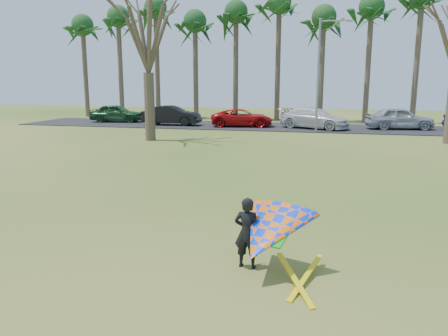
% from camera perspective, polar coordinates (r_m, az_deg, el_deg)
% --- Properties ---
extents(ground, '(100.00, 100.00, 0.00)m').
position_cam_1_polar(ground, '(11.61, -2.38, -7.22)').
color(ground, '#225412').
rests_on(ground, ground).
extents(parking_strip, '(46.00, 7.00, 0.06)m').
position_cam_1_polar(parking_strip, '(35.89, 8.87, 5.30)').
color(parking_strip, black).
rests_on(parking_strip, ground).
extents(palm_0, '(4.84, 4.84, 10.84)m').
position_cam_1_polar(palm_0, '(48.87, -17.98, 17.19)').
color(palm_0, '#493B2C').
rests_on(palm_0, ground).
extents(palm_1, '(4.84, 4.84, 11.54)m').
position_cam_1_polar(palm_1, '(47.02, -13.66, 18.51)').
color(palm_1, '#4E402E').
rests_on(palm_1, ground).
extents(palm_2, '(4.84, 4.84, 12.24)m').
position_cam_1_polar(palm_2, '(45.47, -8.94, 19.80)').
color(palm_2, brown).
rests_on(palm_2, ground).
extents(palm_3, '(4.84, 4.84, 10.84)m').
position_cam_1_polar(palm_3, '(43.93, -3.80, 18.42)').
color(palm_3, '#4B3E2D').
rests_on(palm_3, ground).
extents(palm_4, '(4.84, 4.84, 11.54)m').
position_cam_1_polar(palm_4, '(43.00, 1.59, 19.51)').
color(palm_4, '#453829').
rests_on(palm_4, ground).
extents(palm_5, '(4.84, 4.84, 12.24)m').
position_cam_1_polar(palm_5, '(42.43, 7.23, 20.47)').
color(palm_5, '#453929').
rests_on(palm_5, ground).
extents(palm_6, '(4.84, 4.84, 10.84)m').
position_cam_1_polar(palm_6, '(41.94, 12.92, 18.52)').
color(palm_6, brown).
rests_on(palm_6, ground).
extents(palm_7, '(4.84, 4.84, 11.54)m').
position_cam_1_polar(palm_7, '(42.12, 18.72, 19.12)').
color(palm_7, brown).
rests_on(palm_7, ground).
extents(bare_tree_left, '(6.60, 6.60, 9.70)m').
position_cam_1_polar(bare_tree_left, '(28.06, -10.03, 17.73)').
color(bare_tree_left, '#453729').
rests_on(bare_tree_left, ground).
extents(streetlight, '(2.28, 0.18, 8.00)m').
position_cam_1_polar(streetlight, '(32.59, 12.50, 12.39)').
color(streetlight, gray).
rests_on(streetlight, ground).
extents(car_0, '(4.89, 2.55, 1.59)m').
position_cam_1_polar(car_0, '(40.82, -13.84, 6.98)').
color(car_0, '#1C4623').
rests_on(car_0, parking_strip).
extents(car_1, '(4.93, 1.80, 1.61)m').
position_cam_1_polar(car_1, '(37.08, -6.87, 6.84)').
color(car_1, black).
rests_on(car_1, parking_strip).
extents(car_2, '(5.38, 3.21, 1.40)m').
position_cam_1_polar(car_2, '(35.70, 2.39, 6.57)').
color(car_2, '#AD0D0E').
rests_on(car_2, parking_strip).
extents(car_3, '(5.88, 4.14, 1.58)m').
position_cam_1_polar(car_3, '(34.84, 11.71, 6.38)').
color(car_3, silver).
rests_on(car_3, parking_strip).
extents(car_4, '(5.23, 2.78, 1.69)m').
position_cam_1_polar(car_4, '(36.17, 21.94, 6.07)').
color(car_4, '#A2A8AF').
rests_on(car_4, parking_strip).
extents(kite_flyer, '(2.13, 2.39, 2.02)m').
position_cam_1_polar(kite_flyer, '(8.45, 5.57, -8.42)').
color(kite_flyer, black).
rests_on(kite_flyer, ground).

